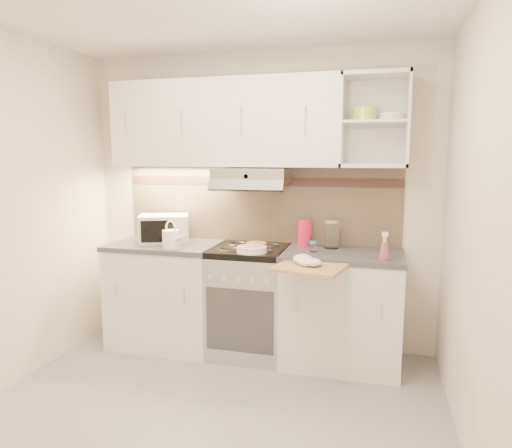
# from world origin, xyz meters

# --- Properties ---
(ground) EXTENTS (3.00, 3.00, 0.00)m
(ground) POSITION_xyz_m (0.00, 0.00, 0.00)
(ground) COLOR gray
(ground) RESTS_ON ground
(room_shell) EXTENTS (3.04, 2.84, 2.52)m
(room_shell) POSITION_xyz_m (0.00, 0.37, 1.63)
(room_shell) COLOR silver
(room_shell) RESTS_ON ground
(base_cabinet_left) EXTENTS (0.90, 0.60, 0.86)m
(base_cabinet_left) POSITION_xyz_m (-0.75, 1.10, 0.43)
(base_cabinet_left) COLOR white
(base_cabinet_left) RESTS_ON ground
(worktop_left) EXTENTS (0.92, 0.62, 0.04)m
(worktop_left) POSITION_xyz_m (-0.75, 1.10, 0.88)
(worktop_left) COLOR #47474C
(worktop_left) RESTS_ON base_cabinet_left
(base_cabinet_right) EXTENTS (0.90, 0.60, 0.86)m
(base_cabinet_right) POSITION_xyz_m (0.75, 1.10, 0.43)
(base_cabinet_right) COLOR white
(base_cabinet_right) RESTS_ON ground
(worktop_right) EXTENTS (0.92, 0.62, 0.04)m
(worktop_right) POSITION_xyz_m (0.75, 1.10, 0.88)
(worktop_right) COLOR #47474C
(worktop_right) RESTS_ON base_cabinet_right
(electric_range) EXTENTS (0.60, 0.60, 0.90)m
(electric_range) POSITION_xyz_m (0.00, 1.10, 0.45)
(electric_range) COLOR #B7B7BC
(electric_range) RESTS_ON ground
(microwave) EXTENTS (0.50, 0.44, 0.23)m
(microwave) POSITION_xyz_m (-0.78, 1.15, 1.02)
(microwave) COLOR silver
(microwave) RESTS_ON worktop_left
(watering_can) EXTENTS (0.26, 0.17, 0.23)m
(watering_can) POSITION_xyz_m (-0.59, 0.90, 0.98)
(watering_can) COLOR white
(watering_can) RESTS_ON worktop_left
(plate_stack) EXTENTS (0.23, 0.23, 0.05)m
(plate_stack) POSITION_xyz_m (0.07, 0.92, 0.92)
(plate_stack) COLOR white
(plate_stack) RESTS_ON electric_range
(bread_loaf) EXTENTS (0.17, 0.17, 0.04)m
(bread_loaf) POSITION_xyz_m (0.06, 1.10, 0.92)
(bread_loaf) COLOR #93553B
(bread_loaf) RESTS_ON electric_range
(pink_pitcher) EXTENTS (0.12, 0.11, 0.22)m
(pink_pitcher) POSITION_xyz_m (0.42, 1.30, 1.01)
(pink_pitcher) COLOR #E11A4A
(pink_pitcher) RESTS_ON worktop_right
(glass_jar) EXTENTS (0.12, 0.12, 0.23)m
(glass_jar) POSITION_xyz_m (0.65, 1.24, 1.02)
(glass_jar) COLOR white
(glass_jar) RESTS_ON worktop_right
(spice_jar) EXTENTS (0.06, 0.06, 0.08)m
(spice_jar) POSITION_xyz_m (0.52, 1.06, 0.94)
(spice_jar) COLOR white
(spice_jar) RESTS_ON worktop_right
(spray_bottle) EXTENTS (0.08, 0.08, 0.22)m
(spray_bottle) POSITION_xyz_m (1.05, 0.89, 0.98)
(spray_bottle) COLOR pink
(spray_bottle) RESTS_ON worktop_right
(cutting_board) EXTENTS (0.53, 0.49, 0.02)m
(cutting_board) POSITION_xyz_m (0.56, 0.66, 0.87)
(cutting_board) COLOR tan
(cutting_board) RESTS_ON base_cabinet_right
(dish_towel) EXTENTS (0.26, 0.23, 0.07)m
(dish_towel) POSITION_xyz_m (0.52, 0.71, 0.92)
(dish_towel) COLOR white
(dish_towel) RESTS_ON cutting_board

